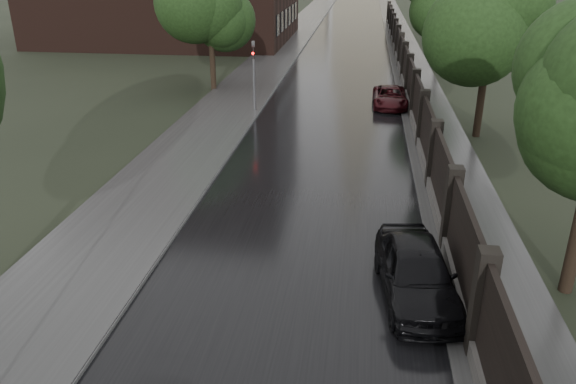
{
  "coord_description": "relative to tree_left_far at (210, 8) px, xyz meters",
  "views": [
    {
      "loc": [
        1.73,
        -5.86,
        8.49
      ],
      "look_at": [
        -0.42,
        10.28,
        1.5
      ],
      "focal_mm": 35.0,
      "sensor_mm": 36.0,
      "label": 1
    }
  ],
  "objects": [
    {
      "name": "car_right_far",
      "position": [
        11.4,
        -2.7,
        -4.66
      ],
      "size": [
        2.0,
        4.23,
        1.17
      ],
      "primitive_type": "imported",
      "rotation": [
        0.0,
        0.0,
        0.01
      ],
      "color": "black",
      "rests_on": "ground"
    },
    {
      "name": "fence_right",
      "position": [
        12.6,
        2.01,
        -4.23
      ],
      "size": [
        0.45,
        75.72,
        2.7
      ],
      "color": "#383533",
      "rests_on": "ground"
    },
    {
      "name": "traffic_light",
      "position": [
        3.7,
        -5.01,
        -2.84
      ],
      "size": [
        0.16,
        0.32,
        4.0
      ],
      "color": "#59595E",
      "rests_on": "ground"
    },
    {
      "name": "car_right_near",
      "position": [
        11.4,
        -22.84,
        -4.47
      ],
      "size": [
        2.34,
        4.7,
        1.54
      ],
      "primitive_type": "imported",
      "rotation": [
        0.0,
        0.0,
        0.12
      ],
      "color": "black",
      "rests_on": "ground"
    },
    {
      "name": "tree_right_b",
      "position": [
        15.5,
        -8.0,
        -0.29
      ],
      "size": [
        4.08,
        4.08,
        7.01
      ],
      "color": "black",
      "rests_on": "ground"
    },
    {
      "name": "tree_right_c",
      "position": [
        15.5,
        10.0,
        -0.29
      ],
      "size": [
        4.08,
        4.08,
        7.01
      ],
      "color": "black",
      "rests_on": "ground"
    },
    {
      "name": "tree_left_far",
      "position": [
        0.0,
        0.0,
        0.0
      ],
      "size": [
        4.25,
        4.25,
        7.39
      ],
      "color": "black",
      "rests_on": "ground"
    }
  ]
}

